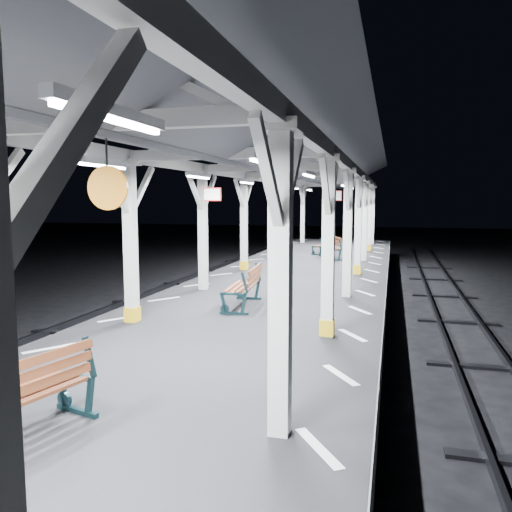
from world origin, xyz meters
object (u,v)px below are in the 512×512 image
at_px(bench_far, 332,247).
at_px(bench_mid, 246,285).
at_px(bench_extra, 324,245).
at_px(bench_near, 15,398).

bearing_deg(bench_far, bench_mid, -114.44).
relative_size(bench_far, bench_extra, 1.19).
relative_size(bench_mid, bench_far, 1.00).
bearing_deg(bench_mid, bench_far, 80.22).
distance_m(bench_near, bench_far, 17.49).
bearing_deg(bench_near, bench_far, 100.04).
bearing_deg(bench_near, bench_mid, 101.00).
distance_m(bench_near, bench_extra, 19.31).
relative_size(bench_mid, bench_extra, 1.19).
xyz_separation_m(bench_near, bench_extra, (0.56, 19.30, -0.09)).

